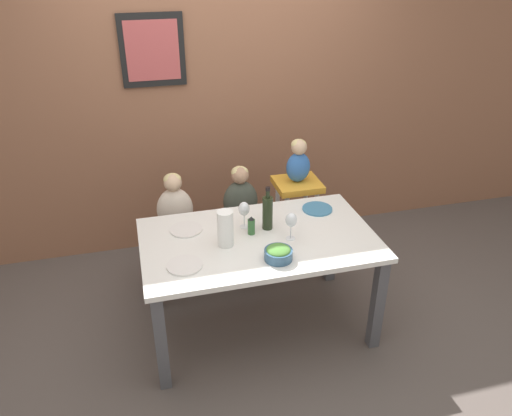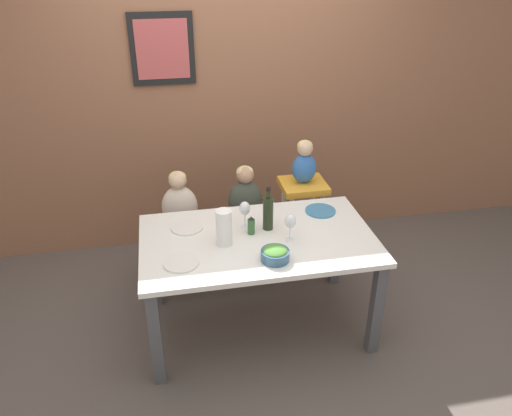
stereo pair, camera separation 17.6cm
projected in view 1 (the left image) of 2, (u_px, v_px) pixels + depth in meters
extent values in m
plane|color=#564C47|center=(258.00, 324.00, 3.54)|extent=(14.00, 14.00, 0.00)
cube|color=#8E5B42|center=(217.00, 89.00, 4.00)|extent=(10.00, 0.06, 2.70)
cube|color=black|center=(152.00, 50.00, 3.69)|extent=(0.48, 0.02, 0.53)
cube|color=#B74C4C|center=(153.00, 51.00, 3.68)|extent=(0.39, 0.00, 0.44)
cube|color=white|center=(259.00, 240.00, 3.21)|extent=(1.50, 0.89, 0.03)
cube|color=#4C4C51|center=(161.00, 343.00, 2.90)|extent=(0.07, 0.07, 0.69)
cube|color=#4C4C51|center=(378.00, 304.00, 3.21)|extent=(0.07, 0.07, 0.69)
cube|color=#4C4C51|center=(151.00, 268.00, 3.55)|extent=(0.07, 0.07, 0.69)
cube|color=#4C4C51|center=(332.00, 242.00, 3.86)|extent=(0.07, 0.07, 0.69)
cylinder|color=silver|center=(163.00, 271.00, 3.75)|extent=(0.04, 0.04, 0.43)
cylinder|color=silver|center=(200.00, 265.00, 3.81)|extent=(0.04, 0.04, 0.43)
cylinder|color=silver|center=(159.00, 251.00, 3.99)|extent=(0.04, 0.04, 0.43)
cylinder|color=silver|center=(195.00, 246.00, 4.05)|extent=(0.04, 0.04, 0.43)
cube|color=#2D2D33|center=(177.00, 232.00, 3.79)|extent=(0.41, 0.38, 0.05)
cylinder|color=silver|center=(228.00, 261.00, 3.86)|extent=(0.04, 0.04, 0.43)
cylinder|color=silver|center=(263.00, 256.00, 3.93)|extent=(0.04, 0.04, 0.43)
cylinder|color=silver|center=(221.00, 242.00, 4.10)|extent=(0.04, 0.04, 0.43)
cylinder|color=silver|center=(254.00, 238.00, 4.17)|extent=(0.04, 0.04, 0.43)
cube|color=#2D2D33|center=(241.00, 223.00, 3.90)|extent=(0.41, 0.38, 0.05)
cylinder|color=silver|center=(286.00, 236.00, 3.92)|extent=(0.04, 0.04, 0.71)
cylinder|color=silver|center=(315.00, 232.00, 3.97)|extent=(0.04, 0.04, 0.71)
cylinder|color=silver|center=(277.00, 221.00, 4.12)|extent=(0.04, 0.04, 0.71)
cylinder|color=silver|center=(305.00, 218.00, 4.18)|extent=(0.04, 0.04, 0.71)
cube|color=gold|center=(297.00, 184.00, 3.87)|extent=(0.35, 0.32, 0.05)
ellipsoid|color=beige|center=(175.00, 209.00, 3.70)|extent=(0.27, 0.18, 0.34)
sphere|color=#D6AD89|center=(173.00, 183.00, 3.59)|extent=(0.13, 0.13, 0.13)
ellipsoid|color=#DBC684|center=(172.00, 180.00, 3.59)|extent=(0.13, 0.13, 0.09)
ellipsoid|color=#3D4238|center=(240.00, 201.00, 3.81)|extent=(0.27, 0.18, 0.34)
sphere|color=tan|center=(240.00, 175.00, 3.70)|extent=(0.13, 0.13, 0.13)
ellipsoid|color=#DBC684|center=(240.00, 172.00, 3.70)|extent=(0.13, 0.13, 0.09)
ellipsoid|color=#3366B2|center=(298.00, 167.00, 3.80)|extent=(0.19, 0.13, 0.24)
sphere|color=#D6AD89|center=(299.00, 147.00, 3.72)|extent=(0.12, 0.12, 0.12)
ellipsoid|color=#DBC684|center=(299.00, 145.00, 3.72)|extent=(0.12, 0.11, 0.08)
cylinder|color=#232D19|center=(268.00, 213.00, 3.25)|extent=(0.07, 0.07, 0.23)
cylinder|color=#232D19|center=(268.00, 193.00, 3.18)|extent=(0.03, 0.03, 0.07)
cylinder|color=black|center=(268.00, 189.00, 3.17)|extent=(0.03, 0.03, 0.02)
cylinder|color=white|center=(225.00, 228.00, 3.07)|extent=(0.10, 0.10, 0.24)
cylinder|color=white|center=(290.00, 238.00, 3.19)|extent=(0.06, 0.06, 0.00)
cylinder|color=white|center=(291.00, 232.00, 3.17)|extent=(0.01, 0.01, 0.09)
ellipsoid|color=white|center=(291.00, 220.00, 3.12)|extent=(0.07, 0.07, 0.09)
cylinder|color=white|center=(244.00, 227.00, 3.32)|extent=(0.06, 0.06, 0.00)
cylinder|color=white|center=(244.00, 221.00, 3.29)|extent=(0.01, 0.01, 0.09)
ellipsoid|color=white|center=(244.00, 209.00, 3.25)|extent=(0.07, 0.07, 0.09)
cylinder|color=#335675|center=(278.00, 255.00, 2.97)|extent=(0.17, 0.17, 0.06)
ellipsoid|color=#4C8438|center=(278.00, 250.00, 2.95)|extent=(0.15, 0.15, 0.04)
cylinder|color=silver|center=(185.00, 265.00, 2.92)|extent=(0.21, 0.21, 0.01)
cylinder|color=silver|center=(186.00, 229.00, 3.28)|extent=(0.21, 0.21, 0.01)
cylinder|color=teal|center=(317.00, 209.00, 3.53)|extent=(0.21, 0.21, 0.01)
cylinder|color=#336633|center=(251.00, 227.00, 3.22)|extent=(0.05, 0.05, 0.10)
cone|color=black|center=(251.00, 218.00, 3.19)|extent=(0.04, 0.04, 0.02)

